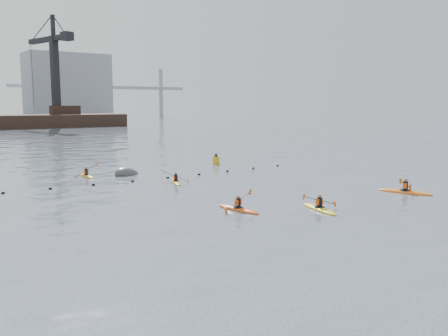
{
  "coord_description": "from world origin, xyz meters",
  "views": [
    {
      "loc": [
        -13.58,
        -10.83,
        5.94
      ],
      "look_at": [
        -0.53,
        7.9,
        2.8
      ],
      "focal_mm": 38.0,
      "sensor_mm": 36.0,
      "label": 1
    }
  ],
  "objects_px": {
    "kayaker_1": "(319,208)",
    "mooring_buoy": "(127,175)",
    "kayaker_0": "(238,209)",
    "kayaker_5": "(86,176)",
    "nav_buoy": "(216,160)",
    "kayaker_4": "(405,191)",
    "kayaker_3": "(176,182)"
  },
  "relations": [
    {
      "from": "kayaker_1",
      "to": "mooring_buoy",
      "type": "xyz_separation_m",
      "value": [
        -3.48,
        18.55,
        -0.1
      ]
    },
    {
      "from": "kayaker_0",
      "to": "mooring_buoy",
      "type": "bearing_deg",
      "value": 79.96
    },
    {
      "from": "kayaker_5",
      "to": "mooring_buoy",
      "type": "xyz_separation_m",
      "value": [
        3.17,
        -0.84,
        -0.09
      ]
    },
    {
      "from": "mooring_buoy",
      "to": "nav_buoy",
      "type": "distance_m",
      "value": 10.1
    },
    {
      "from": "kayaker_1",
      "to": "kayaker_4",
      "type": "xyz_separation_m",
      "value": [
        8.38,
        0.29,
        0.01
      ]
    },
    {
      "from": "kayaker_4",
      "to": "kayaker_5",
      "type": "height_order",
      "value": "kayaker_4"
    },
    {
      "from": "kayaker_3",
      "to": "kayaker_5",
      "type": "distance_m",
      "value": 8.17
    },
    {
      "from": "kayaker_4",
      "to": "mooring_buoy",
      "type": "xyz_separation_m",
      "value": [
        -11.87,
        18.26,
        -0.11
      ]
    },
    {
      "from": "kayaker_1",
      "to": "mooring_buoy",
      "type": "bearing_deg",
      "value": 113.92
    },
    {
      "from": "kayaker_3",
      "to": "nav_buoy",
      "type": "height_order",
      "value": "nav_buoy"
    },
    {
      "from": "mooring_buoy",
      "to": "nav_buoy",
      "type": "height_order",
      "value": "nav_buoy"
    },
    {
      "from": "kayaker_3",
      "to": "kayaker_5",
      "type": "bearing_deg",
      "value": 143.47
    },
    {
      "from": "kayaker_5",
      "to": "nav_buoy",
      "type": "relative_size",
      "value": 2.32
    },
    {
      "from": "kayaker_1",
      "to": "mooring_buoy",
      "type": "relative_size",
      "value": 1.35
    },
    {
      "from": "nav_buoy",
      "to": "kayaker_0",
      "type": "bearing_deg",
      "value": -120.43
    },
    {
      "from": "kayaker_1",
      "to": "kayaker_4",
      "type": "distance_m",
      "value": 8.39
    },
    {
      "from": "mooring_buoy",
      "to": "kayaker_5",
      "type": "bearing_deg",
      "value": 165.13
    },
    {
      "from": "kayaker_3",
      "to": "mooring_buoy",
      "type": "relative_size",
      "value": 1.2
    },
    {
      "from": "kayaker_5",
      "to": "kayaker_4",
      "type": "bearing_deg",
      "value": -53.35
    },
    {
      "from": "kayaker_1",
      "to": "kayaker_5",
      "type": "xyz_separation_m",
      "value": [
        -6.65,
        19.4,
        -0.01
      ]
    },
    {
      "from": "kayaker_0",
      "to": "kayaker_4",
      "type": "relative_size",
      "value": 0.88
    },
    {
      "from": "kayaker_1",
      "to": "kayaker_3",
      "type": "xyz_separation_m",
      "value": [
        -2.15,
        12.58,
        -0.01
      ]
    },
    {
      "from": "mooring_buoy",
      "to": "kayaker_0",
      "type": "bearing_deg",
      "value": -91.01
    },
    {
      "from": "kayaker_1",
      "to": "nav_buoy",
      "type": "relative_size",
      "value": 2.61
    },
    {
      "from": "kayaker_1",
      "to": "kayaker_4",
      "type": "bearing_deg",
      "value": 15.26
    },
    {
      "from": "kayaker_4",
      "to": "kayaker_3",
      "type": "bearing_deg",
      "value": -67.4
    },
    {
      "from": "kayaker_1",
      "to": "nav_buoy",
      "type": "height_order",
      "value": "nav_buoy"
    },
    {
      "from": "mooring_buoy",
      "to": "kayaker_3",
      "type": "bearing_deg",
      "value": -77.42
    },
    {
      "from": "kayaker_5",
      "to": "kayaker_3",
      "type": "bearing_deg",
      "value": -58.1
    },
    {
      "from": "nav_buoy",
      "to": "mooring_buoy",
      "type": "bearing_deg",
      "value": -171.57
    },
    {
      "from": "kayaker_1",
      "to": "nav_buoy",
      "type": "distance_m",
      "value": 21.06
    },
    {
      "from": "kayaker_4",
      "to": "mooring_buoy",
      "type": "distance_m",
      "value": 21.78
    }
  ]
}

